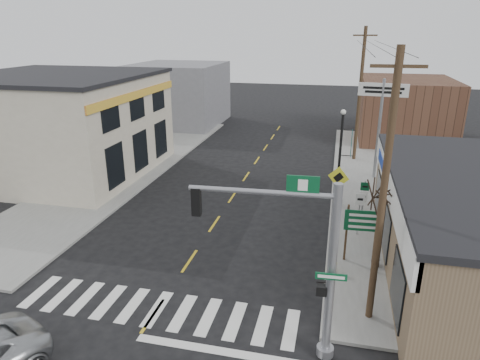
% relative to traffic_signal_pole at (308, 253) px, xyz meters
% --- Properties ---
extents(ground, '(140.00, 140.00, 0.00)m').
position_rel_traffic_signal_pole_xyz_m(ground, '(-5.49, 0.73, -3.67)').
color(ground, black).
rests_on(ground, ground).
extents(sidewalk_right, '(6.00, 38.00, 0.13)m').
position_rel_traffic_signal_pole_xyz_m(sidewalk_right, '(3.51, 13.73, -3.61)').
color(sidewalk_right, slate).
rests_on(sidewalk_right, ground).
extents(sidewalk_left, '(6.00, 38.00, 0.13)m').
position_rel_traffic_signal_pole_xyz_m(sidewalk_left, '(-14.49, 13.73, -3.61)').
color(sidewalk_left, slate).
rests_on(sidewalk_left, ground).
extents(center_line, '(0.12, 56.00, 0.01)m').
position_rel_traffic_signal_pole_xyz_m(center_line, '(-5.49, 8.73, -3.67)').
color(center_line, gold).
rests_on(center_line, ground).
extents(crosswalk, '(11.00, 2.20, 0.01)m').
position_rel_traffic_signal_pole_xyz_m(crosswalk, '(-5.49, 1.13, -3.67)').
color(crosswalk, silver).
rests_on(crosswalk, ground).
extents(left_building, '(12.00, 12.00, 6.80)m').
position_rel_traffic_signal_pole_xyz_m(left_building, '(-18.49, 14.73, -0.27)').
color(left_building, '#BBB29C').
rests_on(left_building, ground).
extents(bldg_distant_right, '(8.00, 10.00, 5.60)m').
position_rel_traffic_signal_pole_xyz_m(bldg_distant_right, '(6.51, 30.73, -0.87)').
color(bldg_distant_right, brown).
rests_on(bldg_distant_right, ground).
extents(bldg_distant_left, '(9.00, 10.00, 6.40)m').
position_rel_traffic_signal_pole_xyz_m(bldg_distant_left, '(-16.49, 32.73, -0.47)').
color(bldg_distant_left, slate).
rests_on(bldg_distant_left, ground).
extents(traffic_signal_pole, '(4.69, 0.37, 5.94)m').
position_rel_traffic_signal_pole_xyz_m(traffic_signal_pole, '(0.00, 0.00, 0.00)').
color(traffic_signal_pole, gray).
rests_on(traffic_signal_pole, sidewalk_right).
extents(guide_sign, '(1.51, 0.13, 2.64)m').
position_rel_traffic_signal_pole_xyz_m(guide_sign, '(1.90, 6.20, -1.82)').
color(guide_sign, '#43301F').
rests_on(guide_sign, sidewalk_right).
extents(fire_hydrant, '(0.22, 0.22, 0.70)m').
position_rel_traffic_signal_pole_xyz_m(fire_hydrant, '(0.81, 5.09, -3.16)').
color(fire_hydrant, '#F1F202').
rests_on(fire_hydrant, sidewalk_right).
extents(ped_crossing_sign, '(1.17, 0.08, 3.02)m').
position_rel_traffic_signal_pole_xyz_m(ped_crossing_sign, '(0.81, 10.42, -1.50)').
color(ped_crossing_sign, gray).
rests_on(ped_crossing_sign, sidewalk_right).
extents(lamp_post, '(0.73, 0.57, 5.61)m').
position_rel_traffic_signal_pole_xyz_m(lamp_post, '(0.87, 12.61, -0.29)').
color(lamp_post, black).
rests_on(lamp_post, sidewalk_right).
extents(dance_center_sign, '(3.16, 0.20, 6.72)m').
position_rel_traffic_signal_pole_xyz_m(dance_center_sign, '(3.27, 18.24, 1.52)').
color(dance_center_sign, gray).
rests_on(dance_center_sign, sidewalk_right).
extents(bare_tree, '(2.32, 2.32, 4.65)m').
position_rel_traffic_signal_pole_xyz_m(bare_tree, '(2.67, 5.91, 0.11)').
color(bare_tree, black).
rests_on(bare_tree, sidewalk_right).
extents(shrub_front, '(1.17, 1.17, 0.88)m').
position_rel_traffic_signal_pole_xyz_m(shrub_front, '(4.53, 5.71, -3.10)').
color(shrub_front, '#1A3A16').
rests_on(shrub_front, sidewalk_right).
extents(shrub_back, '(1.17, 1.17, 0.88)m').
position_rel_traffic_signal_pole_xyz_m(shrub_back, '(4.42, 6.57, -3.10)').
color(shrub_back, black).
rests_on(shrub_back, sidewalk_right).
extents(utility_pole_near, '(1.62, 0.24, 9.33)m').
position_rel_traffic_signal_pole_xyz_m(utility_pole_near, '(2.16, 2.33, 1.24)').
color(utility_pole_near, '#42361D').
rests_on(utility_pole_near, sidewalk_right).
extents(utility_pole_far, '(1.73, 0.26, 9.95)m').
position_rel_traffic_signal_pole_xyz_m(utility_pole_far, '(2.01, 22.52, 1.56)').
color(utility_pole_far, '#3E2B19').
rests_on(utility_pole_far, sidewalk_right).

